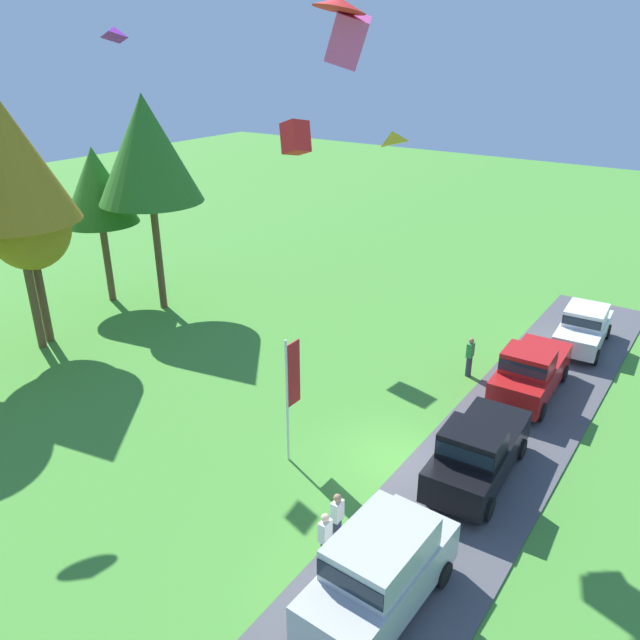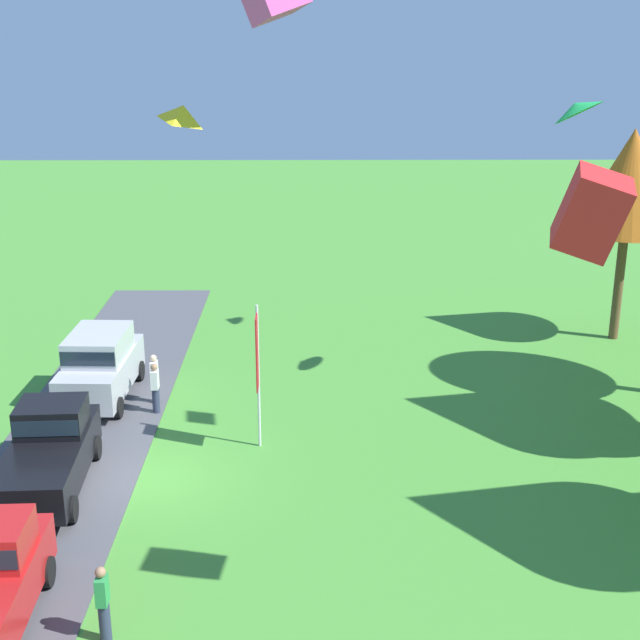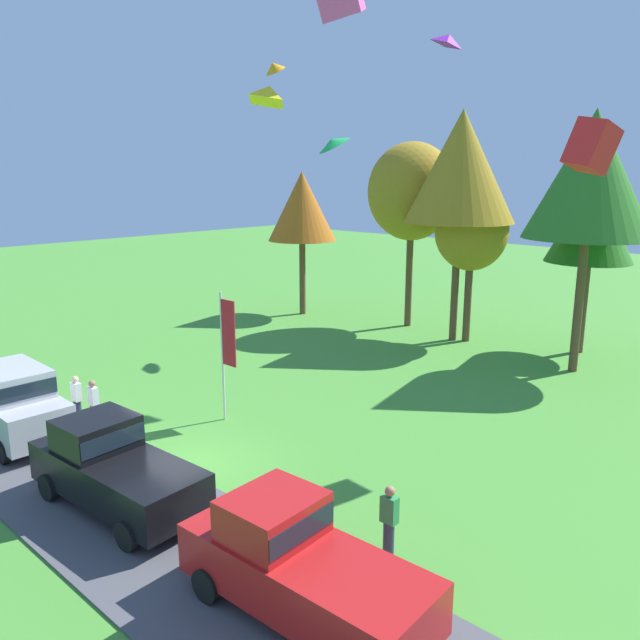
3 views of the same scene
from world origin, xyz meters
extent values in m
plane|color=#478E33|center=(0.00, 0.00, 0.00)|extent=(120.00, 120.00, 0.00)
cube|color=#4C4C51|center=(0.00, -2.42, 0.03)|extent=(36.00, 4.40, 0.06)
cube|color=#B7B7BC|center=(-5.51, -2.41, 0.95)|extent=(4.66, 2.05, 1.10)
cube|color=#B7B7BC|center=(-5.51, -2.41, 1.92)|extent=(2.66, 1.84, 0.84)
cube|color=#19232D|center=(-5.51, -2.41, 1.92)|extent=(2.71, 1.81, 0.46)
cylinder|color=black|center=(-7.10, -3.26, 0.40)|extent=(0.69, 0.26, 0.68)
cylinder|color=black|center=(-7.05, -1.46, 0.40)|extent=(0.69, 0.26, 0.68)
cylinder|color=black|center=(-3.98, -3.36, 0.40)|extent=(0.69, 0.26, 0.68)
cylinder|color=black|center=(-3.92, -1.56, 0.40)|extent=(0.69, 0.26, 0.68)
cube|color=black|center=(0.61, -2.42, 0.90)|extent=(5.09, 2.17, 1.00)
cube|color=black|center=(-0.19, -2.46, 1.80)|extent=(1.59, 1.84, 0.80)
cube|color=#19232D|center=(-0.19, -2.46, 1.80)|extent=(1.62, 1.80, 0.44)
cylinder|color=black|center=(-1.04, -3.41, 0.40)|extent=(0.69, 0.28, 0.68)
cylinder|color=black|center=(-1.14, -1.61, 0.40)|extent=(0.69, 0.28, 0.68)
cylinder|color=black|center=(2.26, -1.43, 0.40)|extent=(0.69, 0.28, 0.68)
cylinder|color=black|center=(4.91, -1.28, 0.40)|extent=(0.69, 0.27, 0.68)
cylinder|color=#2D334C|center=(6.69, 0.40, 0.44)|extent=(0.24, 0.24, 0.88)
cube|color=#2D8E47|center=(6.69, 0.40, 1.18)|extent=(0.36, 0.22, 0.60)
sphere|color=#9E7051|center=(6.69, 0.40, 1.60)|extent=(0.22, 0.22, 0.22)
cylinder|color=#2D334C|center=(-5.12, -0.58, 0.44)|extent=(0.24, 0.24, 0.88)
cube|color=white|center=(-5.12, -0.58, 1.18)|extent=(0.36, 0.22, 0.60)
sphere|color=beige|center=(-5.12, -0.58, 1.60)|extent=(0.22, 0.22, 0.22)
cylinder|color=#2D334C|center=(-4.32, -0.42, 0.44)|extent=(0.24, 0.24, 0.88)
cube|color=white|center=(-4.32, -0.42, 1.18)|extent=(0.36, 0.22, 0.60)
sphere|color=#9E7051|center=(-4.32, -0.42, 1.60)|extent=(0.22, 0.22, 0.22)
cylinder|color=brown|center=(-11.43, 16.48, 2.16)|extent=(0.36, 0.36, 4.32)
cone|color=#B25B19|center=(-11.43, 16.48, 6.26)|extent=(3.88, 3.88, 3.88)
cylinder|color=silver|center=(-2.03, 3.01, 2.18)|extent=(0.08, 0.08, 4.36)
cube|color=red|center=(-1.68, 3.01, 3.05)|extent=(0.64, 0.04, 2.18)
cone|color=green|center=(-5.66, 12.56, 9.43)|extent=(2.09, 2.08, 1.02)
cube|color=red|center=(6.95, 9.32, 8.81)|extent=(1.38, 1.45, 1.68)
pyramid|color=yellow|center=(1.77, 1.77, 9.96)|extent=(1.01, 0.94, 0.59)
camera|label=1|loc=(-15.30, -7.53, 12.55)|focal=35.00mm
camera|label=2|loc=(21.76, 4.61, 11.85)|focal=50.00mm
camera|label=3|loc=(13.62, -9.32, 8.06)|focal=35.00mm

